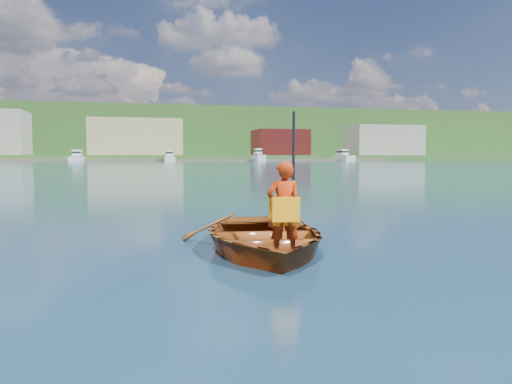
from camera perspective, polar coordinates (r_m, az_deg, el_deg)
ground at (r=8.14m, az=6.85°, el=-5.51°), size 600.00×600.00×0.00m
rowboat at (r=7.17m, az=0.72°, el=-5.11°), size 2.78×3.66×0.71m
child_paddler at (r=6.24m, az=3.22°, el=-1.93°), size 0.46×0.36×1.82m
shoreline at (r=244.35m, az=-12.15°, el=6.02°), size 400.00×140.00×22.00m
dock at (r=155.58m, az=-13.64°, el=3.54°), size 159.91×14.62×0.80m
waterfront_buildings at (r=172.75m, az=-14.46°, el=6.00°), size 202.00×16.00×14.00m
marina_yachts at (r=150.92m, az=-14.43°, el=3.87°), size 145.45×11.61×4.31m
hillside_trees at (r=247.87m, az=-1.04°, el=7.75°), size 282.85×64.37×20.92m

